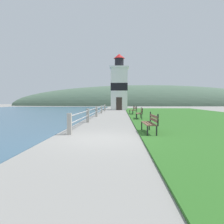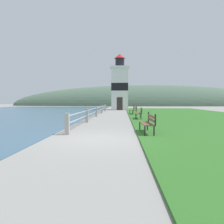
% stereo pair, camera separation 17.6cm
% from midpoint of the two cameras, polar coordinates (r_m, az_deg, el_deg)
% --- Properties ---
extents(ground_plane, '(160.00, 160.00, 0.00)m').
position_cam_midpoint_polar(ground_plane, '(8.51, -3.05, -7.04)').
color(ground_plane, gray).
extents(grass_verge, '(12.00, 39.17, 0.06)m').
position_cam_midpoint_polar(grass_verge, '(22.47, 20.10, -0.89)').
color(grass_verge, '#2D6623').
rests_on(grass_verge, ground_plane).
extents(seawall_railing, '(0.18, 21.38, 0.94)m').
position_cam_midpoint_polar(seawall_railing, '(20.09, -3.89, 0.33)').
color(seawall_railing, '#A8A399').
rests_on(seawall_railing, ground_plane).
extents(park_bench_near, '(0.54, 1.83, 0.94)m').
position_cam_midpoint_polar(park_bench_near, '(9.82, 9.97, -2.56)').
color(park_bench_near, brown).
rests_on(park_bench_near, ground_plane).
extents(park_bench_midway, '(0.55, 1.75, 0.94)m').
position_cam_midpoint_polar(park_bench_midway, '(17.39, 7.48, -0.15)').
color(park_bench_midway, brown).
rests_on(park_bench_midway, ground_plane).
extents(park_bench_far, '(0.70, 1.85, 0.94)m').
position_cam_midpoint_polar(park_bench_far, '(23.40, 5.91, 0.66)').
color(park_bench_far, brown).
rests_on(park_bench_far, ground_plane).
extents(lighthouse, '(2.99, 2.99, 8.97)m').
position_cam_midpoint_polar(lighthouse, '(35.42, 2.19, 6.88)').
color(lighthouse, white).
rests_on(lighthouse, ground_plane).
extents(distant_hillside, '(80.00, 16.00, 12.00)m').
position_cam_midpoint_polar(distant_hillside, '(64.86, 9.04, 1.64)').
color(distant_hillside, '#4C6651').
rests_on(distant_hillside, ground_plane).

